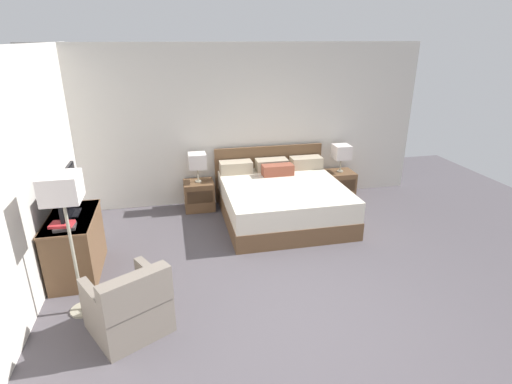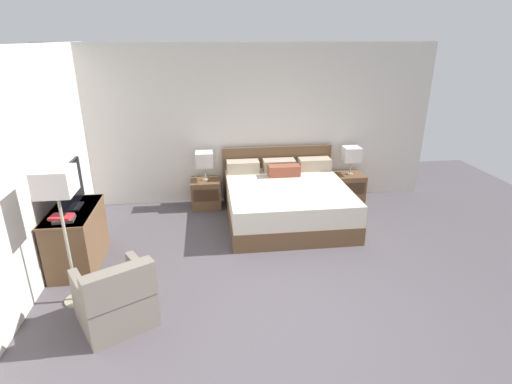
# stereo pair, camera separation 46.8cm
# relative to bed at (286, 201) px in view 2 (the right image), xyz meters

# --- Properties ---
(ground_plane) EXTENTS (10.73, 10.73, 0.00)m
(ground_plane) POSITION_rel_bed_xyz_m (-0.54, -2.61, -0.32)
(ground_plane) COLOR #4C474C
(wall_back) EXTENTS (6.56, 0.06, 2.71)m
(wall_back) POSITION_rel_bed_xyz_m (-0.54, 0.99, 1.03)
(wall_back) COLOR beige
(wall_back) RESTS_ON ground
(wall_left) EXTENTS (0.06, 5.38, 2.71)m
(wall_left) POSITION_rel_bed_xyz_m (-3.25, -1.12, 1.03)
(wall_left) COLOR beige
(wall_left) RESTS_ON ground
(bed) EXTENTS (1.95, 1.95, 0.98)m
(bed) POSITION_rel_bed_xyz_m (0.00, 0.00, 0.00)
(bed) COLOR brown
(bed) RESTS_ON ground
(nightstand_left) EXTENTS (0.50, 0.45, 0.49)m
(nightstand_left) POSITION_rel_bed_xyz_m (-1.28, 0.68, -0.08)
(nightstand_left) COLOR brown
(nightstand_left) RESTS_ON ground
(nightstand_right) EXTENTS (0.50, 0.45, 0.49)m
(nightstand_right) POSITION_rel_bed_xyz_m (1.28, 0.68, -0.08)
(nightstand_right) COLOR brown
(nightstand_right) RESTS_ON ground
(table_lamp_left) EXTENTS (0.29, 0.29, 0.50)m
(table_lamp_left) POSITION_rel_bed_xyz_m (-1.28, 0.68, 0.53)
(table_lamp_left) COLOR gray
(table_lamp_left) RESTS_ON nightstand_left
(table_lamp_right) EXTENTS (0.29, 0.29, 0.50)m
(table_lamp_right) POSITION_rel_bed_xyz_m (1.28, 0.68, 0.53)
(table_lamp_right) COLOR gray
(table_lamp_right) RESTS_ON nightstand_right
(dresser) EXTENTS (0.54, 1.03, 0.77)m
(dresser) POSITION_rel_bed_xyz_m (-2.93, -1.02, 0.07)
(dresser) COLOR brown
(dresser) RESTS_ON ground
(tv) EXTENTS (0.18, 0.87, 0.55)m
(tv) POSITION_rel_bed_xyz_m (-2.93, -0.94, 0.71)
(tv) COLOR black
(tv) RESTS_ON dresser
(book_red_cover) EXTENTS (0.25, 0.21, 0.04)m
(book_red_cover) POSITION_rel_bed_xyz_m (-2.92, -1.34, 0.46)
(book_red_cover) COLOR #383333
(book_red_cover) RESTS_ON dresser
(book_blue_cover) EXTENTS (0.26, 0.20, 0.03)m
(book_blue_cover) POSITION_rel_bed_xyz_m (-2.95, -1.34, 0.50)
(book_blue_cover) COLOR #B7282D
(book_blue_cover) RESTS_ON book_red_cover
(armchair_by_window) EXTENTS (0.93, 0.93, 0.76)m
(armchair_by_window) POSITION_rel_bed_xyz_m (-2.22, -2.28, -0.04)
(armchair_by_window) COLOR #70665B
(armchair_by_window) RESTS_ON ground
(floor_lamp) EXTENTS (0.35, 0.35, 1.56)m
(floor_lamp) POSITION_rel_bed_xyz_m (-2.75, -1.84, 1.00)
(floor_lamp) COLOR gray
(floor_lamp) RESTS_ON ground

